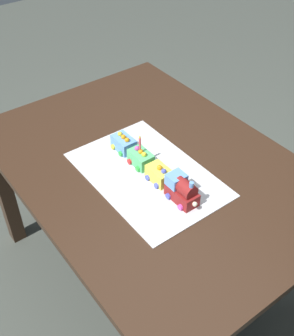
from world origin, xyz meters
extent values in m
plane|color=#474C44|center=(0.00, 0.00, 0.00)|extent=(8.00, 8.00, 0.00)
cube|color=#382316|center=(0.00, 0.00, 0.72)|extent=(1.40, 1.00, 0.03)
cube|color=#382316|center=(0.64, -0.44, 0.35)|extent=(0.07, 0.07, 0.71)
cube|color=#382316|center=(0.64, 0.44, 0.35)|extent=(0.07, 0.07, 0.71)
cube|color=silver|center=(-0.04, 0.06, 0.74)|extent=(0.60, 0.40, 0.00)
cube|color=maroon|center=(-0.23, 0.04, 0.77)|extent=(0.12, 0.06, 0.05)
cylinder|color=maroon|center=(-0.24, 0.04, 0.81)|extent=(0.07, 0.05, 0.05)
cube|color=#669EEA|center=(-0.19, 0.04, 0.82)|extent=(0.06, 0.06, 0.04)
cylinder|color=#669EEA|center=(-0.27, 0.04, 0.84)|extent=(0.02, 0.02, 0.03)
sphere|color=#F4EFCC|center=(-0.30, 0.04, 0.78)|extent=(0.02, 0.02, 0.02)
cylinder|color=yellow|center=(-0.26, 0.01, 0.76)|extent=(0.02, 0.01, 0.02)
cylinder|color=#D84CB2|center=(-0.19, 0.01, 0.76)|extent=(0.02, 0.01, 0.02)
cylinder|color=#D84CB2|center=(-0.26, 0.08, 0.76)|extent=(0.02, 0.01, 0.02)
cylinder|color=#4C59D8|center=(-0.19, 0.08, 0.76)|extent=(0.02, 0.01, 0.02)
cube|color=#F4E04C|center=(-0.10, 0.04, 0.77)|extent=(0.10, 0.06, 0.06)
cylinder|color=red|center=(-0.12, 0.01, 0.76)|extent=(0.02, 0.01, 0.02)
cylinder|color=#D84CB2|center=(-0.07, 0.01, 0.76)|extent=(0.02, 0.01, 0.02)
cylinder|color=#4C59D8|center=(-0.12, 0.08, 0.76)|extent=(0.02, 0.01, 0.02)
cylinder|color=#4C59D8|center=(-0.07, 0.08, 0.76)|extent=(0.02, 0.01, 0.02)
sphere|color=#4C59D8|center=(-0.12, 0.04, 0.81)|extent=(0.02, 0.02, 0.02)
sphere|color=orange|center=(-0.10, 0.04, 0.81)|extent=(0.02, 0.02, 0.02)
cube|color=#59CC7A|center=(0.02, 0.04, 0.77)|extent=(0.10, 0.06, 0.06)
cylinder|color=green|center=(-0.01, 0.01, 0.76)|extent=(0.02, 0.01, 0.02)
cylinder|color=#D84CB2|center=(0.05, 0.01, 0.76)|extent=(0.02, 0.01, 0.02)
cylinder|color=green|center=(-0.01, 0.08, 0.76)|extent=(0.02, 0.01, 0.02)
cylinder|color=red|center=(0.05, 0.08, 0.76)|extent=(0.02, 0.01, 0.02)
sphere|color=#D84CB2|center=(0.05, 0.04, 0.81)|extent=(0.02, 0.02, 0.02)
sphere|color=orange|center=(0.02, 0.04, 0.81)|extent=(0.02, 0.02, 0.02)
sphere|color=yellow|center=(0.00, 0.04, 0.81)|extent=(0.02, 0.02, 0.02)
cube|color=#669EEA|center=(0.14, 0.04, 0.77)|extent=(0.10, 0.06, 0.06)
cylinder|color=orange|center=(0.11, 0.01, 0.76)|extent=(0.02, 0.01, 0.02)
cylinder|color=yellow|center=(0.17, 0.01, 0.76)|extent=(0.02, 0.01, 0.02)
cylinder|color=green|center=(0.11, 0.08, 0.76)|extent=(0.02, 0.01, 0.02)
cylinder|color=yellow|center=(0.17, 0.08, 0.76)|extent=(0.02, 0.01, 0.02)
sphere|color=orange|center=(0.14, 0.04, 0.81)|extent=(0.02, 0.02, 0.02)
sphere|color=yellow|center=(0.16, 0.04, 0.81)|extent=(0.02, 0.02, 0.02)
sphere|color=orange|center=(0.11, 0.04, 0.81)|extent=(0.02, 0.02, 0.02)
cylinder|color=#F24C59|center=(0.03, 0.04, 0.84)|extent=(0.01, 0.01, 0.05)
cone|color=yellow|center=(0.03, 0.04, 0.88)|extent=(0.01, 0.01, 0.01)
camera|label=1|loc=(-1.03, 0.80, 1.85)|focal=46.12mm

